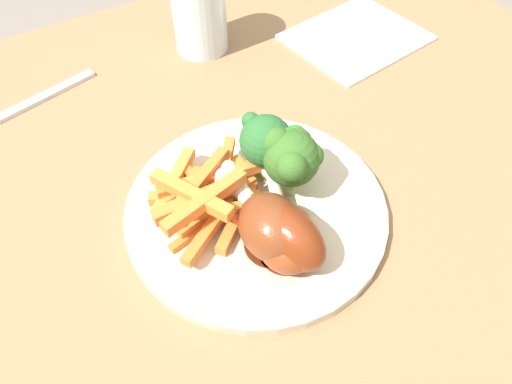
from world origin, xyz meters
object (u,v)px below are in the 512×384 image
at_px(carrot_fries_pile, 205,196).
at_px(dinner_plate, 256,209).
at_px(broccoli_floret_front, 266,143).
at_px(fork, 22,108).
at_px(chicken_drumstick_far, 270,225).
at_px(dining_table, 243,236).
at_px(water_glass, 198,4).
at_px(broccoli_floret_middle, 286,151).
at_px(chicken_drumstick_near, 286,233).
at_px(broccoli_floret_back, 290,155).
at_px(chicken_drumstick_extra, 282,230).

bearing_deg(carrot_fries_pile, dinner_plate, 154.68).
height_order(dinner_plate, broccoli_floret_front, broccoli_floret_front).
distance_m(dinner_plate, fork, 0.31).
xyz_separation_m(carrot_fries_pile, chicken_drumstick_far, (-0.03, 0.06, 0.01)).
bearing_deg(dining_table, water_glass, -106.66).
height_order(carrot_fries_pile, fork, carrot_fries_pile).
bearing_deg(broccoli_floret_middle, water_glass, -98.62).
height_order(dining_table, chicken_drumstick_near, chicken_drumstick_near).
bearing_deg(dining_table, fork, -51.45).
bearing_deg(chicken_drumstick_far, fork, -64.25).
distance_m(broccoli_floret_back, chicken_drumstick_extra, 0.07).
relative_size(chicken_drumstick_far, chicken_drumstick_extra, 0.90).
bearing_deg(chicken_drumstick_extra, dinner_plate, -94.72).
relative_size(dinner_plate, chicken_drumstick_far, 2.01).
height_order(dinner_plate, water_glass, water_glass).
distance_m(broccoli_floret_front, broccoli_floret_middle, 0.02).
xyz_separation_m(broccoli_floret_front, broccoli_floret_middle, (-0.01, 0.02, -0.00)).
distance_m(dinner_plate, broccoli_floret_back, 0.06).
distance_m(chicken_drumstick_extra, water_glass, 0.34).
xyz_separation_m(chicken_drumstick_extra, fork, (0.15, -0.32, -0.03)).
relative_size(broccoli_floret_middle, chicken_drumstick_extra, 0.49).
xyz_separation_m(dining_table, water_glass, (-0.07, -0.22, 0.18)).
height_order(broccoli_floret_middle, fork, broccoli_floret_middle).
relative_size(broccoli_floret_back, chicken_drumstick_far, 0.57).
bearing_deg(chicken_drumstick_near, water_glass, -103.64).
distance_m(broccoli_floret_back, carrot_fries_pile, 0.09).
relative_size(dining_table, broccoli_floret_front, 14.01).
xyz_separation_m(carrot_fries_pile, chicken_drumstick_extra, (-0.04, 0.07, 0.01)).
relative_size(dinner_plate, broccoli_floret_front, 3.51).
relative_size(dinner_plate, fork, 1.30).
bearing_deg(water_glass, broccoli_floret_back, 81.52).
xyz_separation_m(broccoli_floret_back, water_glass, (-0.04, -0.27, 0.00)).
relative_size(broccoli_floret_middle, broccoli_floret_back, 0.96).
distance_m(broccoli_floret_front, broccoli_floret_back, 0.03).
relative_size(broccoli_floret_middle, fork, 0.35).
xyz_separation_m(broccoli_floret_back, carrot_fries_pile, (0.08, -0.02, -0.02)).
bearing_deg(broccoli_floret_front, chicken_drumstick_near, 70.17).
bearing_deg(dinner_plate, broccoli_floret_front, -134.02).
bearing_deg(dining_table, chicken_drumstick_far, 76.74).
height_order(dinner_plate, broccoli_floret_back, broccoli_floret_back).
height_order(chicken_drumstick_far, water_glass, water_glass).
height_order(chicken_drumstick_near, fork, chicken_drumstick_near).
height_order(broccoli_floret_back, water_glass, water_glass).
bearing_deg(dinner_plate, chicken_drumstick_far, 76.09).
bearing_deg(chicken_drumstick_extra, dining_table, -98.87).
xyz_separation_m(broccoli_floret_front, broccoli_floret_back, (-0.01, 0.03, 0.00)).
bearing_deg(chicken_drumstick_near, broccoli_floret_front, -109.83).
bearing_deg(broccoli_floret_middle, chicken_drumstick_extra, 55.87).
distance_m(broccoli_floret_front, carrot_fries_pile, 0.07).
relative_size(broccoli_floret_front, chicken_drumstick_far, 0.57).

